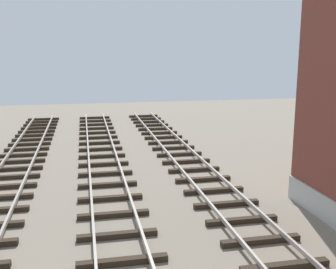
{
  "coord_description": "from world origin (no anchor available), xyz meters",
  "views": [
    {
      "loc": [
        -3.99,
        -5.23,
        5.72
      ],
      "look_at": [
        -0.2,
        12.99,
        1.86
      ],
      "focal_mm": 43.48,
      "sensor_mm": 36.0,
      "label": 1
    }
  ],
  "objects": []
}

